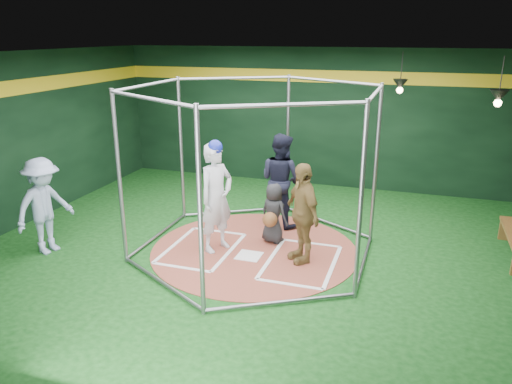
% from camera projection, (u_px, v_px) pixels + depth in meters
% --- Properties ---
extents(room_shell, '(10.10, 9.10, 3.53)m').
position_uv_depth(room_shell, '(254.00, 158.00, 8.70)').
color(room_shell, '#0C380E').
rests_on(room_shell, ground).
extents(clay_disc, '(3.80, 3.80, 0.01)m').
position_uv_depth(clay_disc, '(254.00, 250.00, 9.23)').
color(clay_disc, '#964636').
rests_on(clay_disc, ground).
extents(home_plate, '(0.43, 0.43, 0.01)m').
position_uv_depth(home_plate, '(249.00, 256.00, 8.95)').
color(home_plate, white).
rests_on(home_plate, clay_disc).
extents(batter_box_left, '(1.17, 1.77, 0.01)m').
position_uv_depth(batter_box_left, '(202.00, 248.00, 9.28)').
color(batter_box_left, white).
rests_on(batter_box_left, clay_disc).
extents(batter_box_right, '(1.17, 1.77, 0.01)m').
position_uv_depth(batter_box_right, '(301.00, 262.00, 8.72)').
color(batter_box_right, white).
rests_on(batter_box_right, clay_disc).
extents(batting_cage, '(4.05, 4.67, 3.00)m').
position_uv_depth(batting_cage, '(254.00, 172.00, 8.77)').
color(batting_cage, gray).
rests_on(batting_cage, ground).
extents(pendant_lamp_near, '(0.34, 0.34, 0.90)m').
position_uv_depth(pendant_lamp_near, '(400.00, 85.00, 10.99)').
color(pendant_lamp_near, black).
rests_on(pendant_lamp_near, room_shell).
extents(pendant_lamp_far, '(0.34, 0.34, 0.90)m').
position_uv_depth(pendant_lamp_far, '(499.00, 96.00, 9.01)').
color(pendant_lamp_far, black).
rests_on(pendant_lamp_far, room_shell).
extents(batter_figure, '(0.74, 0.86, 2.06)m').
position_uv_depth(batter_figure, '(216.00, 197.00, 8.95)').
color(batter_figure, '#BCBCC3').
rests_on(batter_figure, clay_disc).
extents(visitor_leopard, '(0.99, 1.07, 1.77)m').
position_uv_depth(visitor_leopard, '(302.00, 213.00, 8.54)').
color(visitor_leopard, '#A18245').
rests_on(visitor_leopard, clay_disc).
extents(catcher_figure, '(0.66, 0.66, 1.15)m').
position_uv_depth(catcher_figure, '(273.00, 214.00, 9.39)').
color(catcher_figure, black).
rests_on(catcher_figure, clay_disc).
extents(umpire, '(1.15, 1.05, 1.92)m').
position_uv_depth(umpire, '(281.00, 180.00, 10.18)').
color(umpire, black).
rests_on(umpire, clay_disc).
extents(bystander_blue, '(0.90, 1.26, 1.77)m').
position_uv_depth(bystander_blue, '(44.00, 206.00, 8.91)').
color(bystander_blue, '#97A7C7').
rests_on(bystander_blue, ground).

